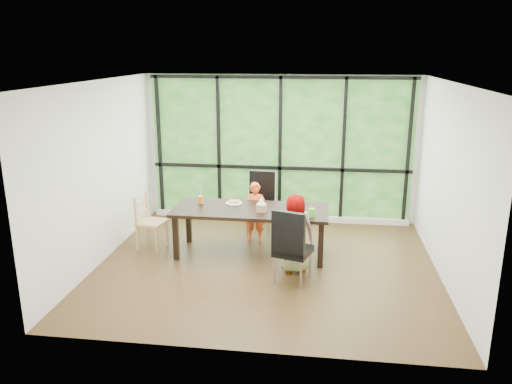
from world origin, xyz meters
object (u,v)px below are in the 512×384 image
dining_table (251,231)px  orange_cup (201,200)px  chair_end_beech (152,222)px  green_cup (312,213)px  plate_far (234,203)px  tissue_box (261,208)px  child_older (294,233)px  plate_near (293,214)px  child_toddler (255,212)px  chair_interior_leather (293,246)px  chair_window_leather (260,204)px

dining_table → orange_cup: orange_cup is taller
chair_end_beech → green_cup: bearing=-86.9°
plate_far → tissue_box: tissue_box is taller
dining_table → child_older: child_older is taller
orange_cup → plate_near: bearing=-14.1°
orange_cup → child_older: bearing=-24.7°
dining_table → green_cup: green_cup is taller
green_cup → child_toddler: bearing=138.0°
child_toddler → child_older: 1.31m
tissue_box → plate_far: bearing=143.7°
child_older → chair_end_beech: bearing=-29.3°
child_toddler → orange_cup: child_toddler is taller
tissue_box → dining_table: bearing=146.6°
chair_interior_leather → green_cup: 0.72m
chair_window_leather → chair_end_beech: 1.90m
chair_interior_leather → child_older: child_older is taller
chair_window_leather → green_cup: 1.57m
chair_end_beech → child_older: size_ratio=0.78×
plate_far → green_cup: bearing=-22.5°
chair_interior_leather → child_older: (-0.01, 0.38, 0.03)m
chair_interior_leather → orange_cup: 1.91m
chair_window_leather → child_toddler: chair_window_leather is taller
chair_interior_leather → plate_near: 0.74m
child_older → orange_cup: size_ratio=9.16×
orange_cup → tissue_box: orange_cup is taller
chair_interior_leather → plate_far: size_ratio=4.11×
child_toddler → plate_far: bearing=-131.3°
dining_table → child_toddler: child_toddler is taller
chair_window_leather → dining_table: bearing=-87.4°
green_cup → child_older: bearing=-134.2°
plate_near → plate_far: bearing=155.8°
plate_near → green_cup: 0.29m
child_older → tissue_box: bearing=-54.4°
plate_near → chair_end_beech: bearing=174.8°
child_toddler → green_cup: child_toddler is taller
dining_table → plate_far: bearing=142.1°
plate_near → tissue_box: tissue_box is taller
child_toddler → tissue_box: child_toddler is taller
chair_end_beech → child_toddler: (1.60, 0.57, 0.06)m
chair_end_beech → plate_near: bearing=-85.7°
child_older → plate_near: bearing=-101.2°
child_older → green_cup: child_older is taller
child_toddler → plate_near: 1.06m
orange_cup → chair_window_leather: bearing=42.5°
dining_table → chair_end_beech: chair_end_beech is taller
tissue_box → green_cup: bearing=-12.0°
orange_cup → tissue_box: 1.05m
plate_far → plate_near: (0.98, -0.44, -0.00)m
orange_cup → green_cup: (1.78, -0.46, 0.00)m
child_older → plate_near: 0.38m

